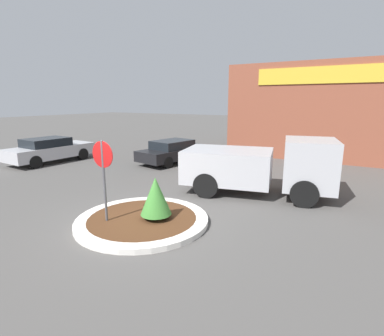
{
  "coord_description": "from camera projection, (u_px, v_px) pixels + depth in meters",
  "views": [
    {
      "loc": [
        5.27,
        -6.31,
        3.45
      ],
      "look_at": [
        0.61,
        1.82,
        1.33
      ],
      "focal_mm": 28.0,
      "sensor_mm": 36.0,
      "label": 1
    }
  ],
  "objects": [
    {
      "name": "ground_plane",
      "position": [
        143.0,
        222.0,
        8.66
      ],
      "size": [
        120.0,
        120.0,
        0.0
      ],
      "primitive_type": "plane",
      "color": "#514F4C"
    },
    {
      "name": "traffic_island",
      "position": [
        143.0,
        220.0,
        8.64
      ],
      "size": [
        3.79,
        3.79,
        0.15
      ],
      "color": "silver",
      "rests_on": "ground_plane"
    },
    {
      "name": "stop_sign",
      "position": [
        103.0,
        167.0,
        8.08
      ],
      "size": [
        0.72,
        0.07,
        2.42
      ],
      "color": "#4C4C51",
      "rests_on": "ground_plane"
    },
    {
      "name": "island_shrub",
      "position": [
        156.0,
        196.0,
        8.42
      ],
      "size": [
        0.88,
        0.88,
        1.21
      ],
      "color": "brown",
      "rests_on": "traffic_island"
    },
    {
      "name": "utility_truck",
      "position": [
        260.0,
        166.0,
        11.07
      ],
      "size": [
        5.72,
        3.28,
        2.13
      ],
      "rotation": [
        0.0,
        0.0,
        0.22
      ],
      "color": "#B2B2B7",
      "rests_on": "ground_plane"
    },
    {
      "name": "storefront_building",
      "position": [
        344.0,
        111.0,
        18.51
      ],
      "size": [
        12.97,
        6.07,
        5.6
      ],
      "color": "brown",
      "rests_on": "ground_plane"
    },
    {
      "name": "parked_sedan_silver",
      "position": [
        50.0,
        150.0,
        16.98
      ],
      "size": [
        2.16,
        4.78,
        1.4
      ],
      "rotation": [
        0.0,
        0.0,
        1.51
      ],
      "color": "#B7B7BC",
      "rests_on": "ground_plane"
    },
    {
      "name": "parked_sedan_black",
      "position": [
        174.0,
        151.0,
        16.94
      ],
      "size": [
        2.6,
        4.76,
        1.28
      ],
      "rotation": [
        0.0,
        0.0,
        1.38
      ],
      "color": "black",
      "rests_on": "ground_plane"
    }
  ]
}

